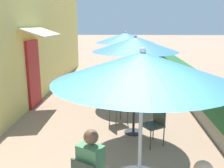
{
  "coord_description": "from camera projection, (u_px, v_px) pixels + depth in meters",
  "views": [
    {
      "loc": [
        0.48,
        -1.12,
        2.59
      ],
      "look_at": [
        0.15,
        5.44,
        1.0
      ],
      "focal_mm": 40.0,
      "sensor_mm": 36.0,
      "label": 1
    }
  ],
  "objects": [
    {
      "name": "cafe_facade_wall",
      "position": [
        33.0,
        39.0,
        8.22
      ],
      "size": [
        0.98,
        14.41,
        4.2
      ],
      "color": "#E0CC6B",
      "rests_on": "ground_plane"
    },
    {
      "name": "planter_hedge",
      "position": [
        192.0,
        87.0,
        8.36
      ],
      "size": [
        0.6,
        13.41,
        1.01
      ],
      "color": "gray",
      "rests_on": "ground_plane"
    },
    {
      "name": "patio_umbrella_near",
      "position": [
        142.0,
        67.0,
        2.65
      ],
      "size": [
        1.95,
        1.95,
        2.35
      ],
      "color": "#B7B7BC",
      "rests_on": "ground_plane"
    },
    {
      "name": "seated_patron_near_left",
      "position": [
        93.0,
        167.0,
        3.4
      ],
      "size": [
        0.48,
        0.51,
        1.25
      ],
      "rotation": [
        0.0,
        0.0,
        5.76
      ],
      "color": "#23232D",
      "rests_on": "ground_plane"
    },
    {
      "name": "patio_table_mid",
      "position": [
        134.0,
        112.0,
        5.97
      ],
      "size": [
        0.75,
        0.75,
        0.74
      ],
      "color": "#28282D",
      "rests_on": "ground_plane"
    },
    {
      "name": "patio_umbrella_mid",
      "position": [
        135.0,
        44.0,
        5.59
      ],
      "size": [
        1.95,
        1.95,
        2.35
      ],
      "color": "#B7B7BC",
      "rests_on": "ground_plane"
    },
    {
      "name": "cafe_chair_mid_left",
      "position": [
        116.0,
        105.0,
        6.54
      ],
      "size": [
        0.55,
        0.55,
        0.87
      ],
      "rotation": [
        0.0,
        0.0,
        5.28
      ],
      "color": "#384238",
      "rests_on": "ground_plane"
    },
    {
      "name": "cafe_chair_mid_right",
      "position": [
        155.0,
        122.0,
        5.41
      ],
      "size": [
        0.55,
        0.55,
        0.87
      ],
      "rotation": [
        0.0,
        0.0,
        8.42
      ],
      "color": "#384238",
      "rests_on": "ground_plane"
    },
    {
      "name": "patio_table_far",
      "position": [
        125.0,
        85.0,
        8.59
      ],
      "size": [
        0.75,
        0.75,
        0.74
      ],
      "color": "#28282D",
      "rests_on": "ground_plane"
    },
    {
      "name": "patio_umbrella_far",
      "position": [
        125.0,
        38.0,
        8.22
      ],
      "size": [
        1.95,
        1.95,
        2.35
      ],
      "color": "#B7B7BC",
      "rests_on": "ground_plane"
    },
    {
      "name": "cafe_chair_far_left",
      "position": [
        143.0,
        89.0,
        8.18
      ],
      "size": [
        0.56,
        0.56,
        0.87
      ],
      "rotation": [
        0.0,
        0.0,
        8.73
      ],
      "color": "#384238",
      "rests_on": "ground_plane"
    },
    {
      "name": "seated_patron_far_left",
      "position": [
        141.0,
        84.0,
        8.06
      ],
      "size": [
        0.5,
        0.51,
        1.25
      ],
      "rotation": [
        0.0,
        0.0,
        8.73
      ],
      "color": "#23232D",
      "rests_on": "ground_plane"
    },
    {
      "name": "cafe_chair_far_right",
      "position": [
        108.0,
        83.0,
        9.01
      ],
      "size": [
        0.56,
        0.56,
        0.87
      ],
      "rotation": [
        0.0,
        0.0,
        11.87
      ],
      "color": "#384238",
      "rests_on": "ground_plane"
    },
    {
      "name": "coffee_cup_far",
      "position": [
        121.0,
        78.0,
        8.57
      ],
      "size": [
        0.07,
        0.07,
        0.09
      ],
      "color": "white",
      "rests_on": "patio_table_far"
    }
  ]
}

